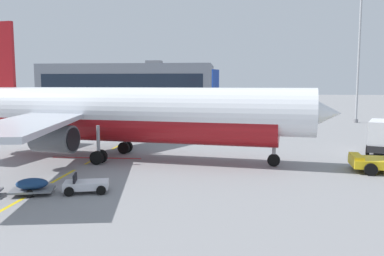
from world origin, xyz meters
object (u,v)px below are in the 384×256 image
at_px(baggage_train, 33,186).
at_px(apron_light_mast_far, 360,28).
at_px(airliner_foreground, 127,114).
at_px(airliner_mid_left, 233,95).
at_px(catering_truck, 384,136).

distance_m(baggage_train, apron_light_mast_far, 59.70).
distance_m(airliner_foreground, airliner_mid_left, 82.87).
relative_size(baggage_train, apron_light_mast_far, 0.34).
relative_size(airliner_foreground, baggage_train, 4.00).
distance_m(catering_truck, baggage_train, 30.95).
xyz_separation_m(airliner_mid_left, apron_light_mast_far, (20.37, -46.44, 12.44)).
bearing_deg(apron_light_mast_far, airliner_foreground, -130.05).
relative_size(airliner_mid_left, catering_truck, 3.84).
xyz_separation_m(airliner_mid_left, baggage_train, (-12.46, -93.90, -2.82)).
bearing_deg(catering_truck, apron_light_mast_far, 77.45).
height_order(airliner_foreground, baggage_train, airliner_foreground).
bearing_deg(catering_truck, airliner_mid_left, 99.95).
xyz_separation_m(catering_truck, apron_light_mast_far, (6.84, 30.72, 14.14)).
bearing_deg(apron_light_mast_far, catering_truck, -102.55).
height_order(baggage_train, apron_light_mast_far, apron_light_mast_far).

